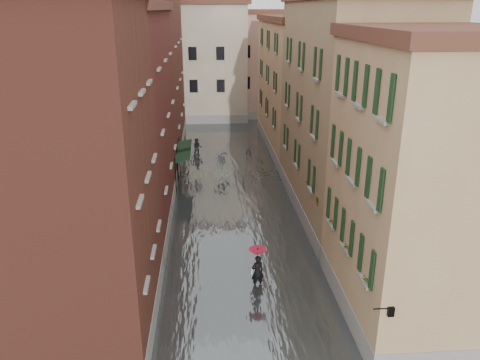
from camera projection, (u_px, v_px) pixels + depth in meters
name	position (u px, v px, depth m)	size (l,w,h in m)	color
ground	(246.00, 291.00, 22.10)	(120.00, 120.00, 0.00)	#555457
floodwater	(231.00, 190.00, 34.24)	(10.00, 60.00, 0.20)	#4D5455
building_left_near	(66.00, 181.00, 17.51)	(6.00, 8.00, 13.00)	brown
building_left_mid	(117.00, 121.00, 27.89)	(6.00, 14.00, 12.50)	#5E271D
building_left_far	(146.00, 75.00, 41.67)	(6.00, 16.00, 14.00)	brown
building_right_near	(425.00, 190.00, 18.72)	(6.00, 8.00, 11.50)	tan
building_right_mid	(347.00, 113.00, 28.76)	(6.00, 14.00, 13.00)	#9B835E
building_right_far	(300.00, 87.00, 43.06)	(6.00, 16.00, 11.50)	tan
building_end_cream	(194.00, 63.00, 55.22)	(12.00, 9.00, 13.00)	beige
building_end_pink	(267.00, 65.00, 57.88)	(10.00, 9.00, 12.00)	tan
awning_near	(182.00, 156.00, 34.00)	(1.09, 3.02, 2.80)	black
awning_far	(184.00, 147.00, 36.18)	(1.09, 3.27, 2.80)	black
wall_lantern	(390.00, 311.00, 15.74)	(0.71, 0.22, 0.35)	black
window_planters	(334.00, 216.00, 21.67)	(0.59, 10.96, 0.84)	brown
pedestrian_main	(257.00, 266.00, 22.00)	(0.86, 0.86, 2.06)	black
pedestrian_far	(197.00, 148.00, 41.82)	(0.83, 0.65, 1.71)	black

